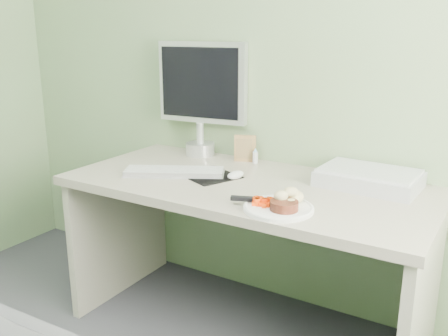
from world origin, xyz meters
The scene contains 14 objects.
wall_back centered at (0.00, 2.00, 1.35)m, with size 3.50×3.50×0.00m, color gray.
desk centered at (0.00, 1.62, 0.55)m, with size 1.60×0.75×0.73m.
plate centered at (0.26, 1.38, 0.74)m, with size 0.26×0.26×0.01m, color white.
steak centered at (0.29, 1.36, 0.76)m, with size 0.10×0.10×0.03m, color black.
potato_pile centered at (0.29, 1.44, 0.78)m, with size 0.12×0.09×0.06m, color tan.
carrot_heap centered at (0.20, 1.37, 0.77)m, with size 0.06×0.06×0.04m, color #FF3E05.
steak_knife centered at (0.16, 1.37, 0.76)m, with size 0.23×0.10×0.02m.
mousepad centered at (-0.20, 1.62, 0.73)m, with size 0.24×0.22×0.00m, color black.
keyboard centered at (-0.34, 1.55, 0.75)m, with size 0.45×0.13×0.02m, color white.
computer_mouse centered at (-0.07, 1.65, 0.75)m, with size 0.05×0.10×0.03m, color white.
photo_frame centered at (-0.18, 1.93, 0.80)m, with size 0.11×0.01×0.14m, color olive.
eyedrop_bottle centered at (-0.12, 1.92, 0.77)m, with size 0.03×0.03×0.08m.
scanner centered at (0.47, 1.84, 0.76)m, with size 0.41×0.27×0.06m, color #AFB2B6.
monitor centered at (-0.44, 1.94, 1.06)m, with size 0.49×0.15×0.58m.
Camera 1 is at (0.99, -0.20, 1.38)m, focal length 40.00 mm.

